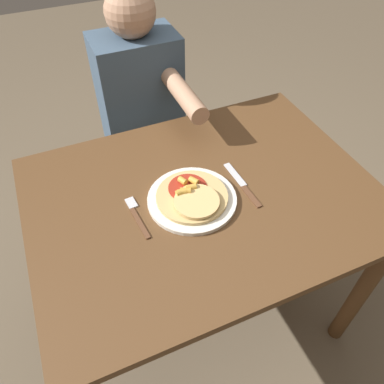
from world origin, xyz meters
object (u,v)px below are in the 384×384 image
object	(u,v)px
dining_table	(203,217)
pizza	(192,196)
person_diner	(142,107)
plate	(192,199)
knife	(243,185)
fork	(136,215)

from	to	relation	value
dining_table	pizza	bearing A→B (deg)	-160.53
dining_table	person_diner	bearing A→B (deg)	90.71
pizza	dining_table	bearing A→B (deg)	19.47
plate	knife	size ratio (longest dim) A/B	1.28
fork	knife	distance (m)	0.36
dining_table	knife	distance (m)	0.18
pizza	person_diner	bearing A→B (deg)	86.40
pizza	fork	distance (m)	0.18
person_diner	plate	bearing A→B (deg)	-93.56
fork	knife	world-z (taller)	same
fork	person_diner	xyz separation A→B (m)	(0.22, 0.64, -0.06)
person_diner	pizza	bearing A→B (deg)	-93.60
dining_table	knife	xyz separation A→B (m)	(0.13, -0.02, 0.12)
dining_table	fork	distance (m)	0.26
pizza	fork	xyz separation A→B (m)	(-0.18, 0.02, -0.02)
pizza	knife	size ratio (longest dim) A/B	1.02
dining_table	pizza	size ratio (longest dim) A/B	4.92
plate	person_diner	xyz separation A→B (m)	(0.04, 0.65, -0.07)
dining_table	knife	bearing A→B (deg)	-7.82
plate	person_diner	world-z (taller)	person_diner
plate	pizza	size ratio (longest dim) A/B	1.25
pizza	fork	size ratio (longest dim) A/B	1.28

